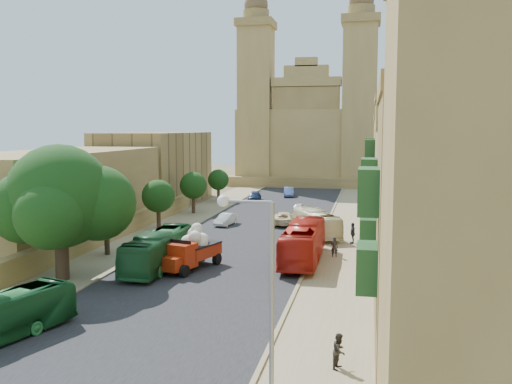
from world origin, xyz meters
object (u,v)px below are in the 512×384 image
at_px(car_blue_b, 289,192).
at_px(pedestrian_c, 353,233).
at_px(streetlamp, 259,278).
at_px(car_white_b, 300,207).
at_px(bus_cream_east, 316,223).
at_px(car_dkblue, 255,196).
at_px(church, 309,134).
at_px(pedestrian_b, 339,351).
at_px(olive_pickup, 304,227).
at_px(bus_red_east, 303,242).
at_px(car_blue_a, 189,240).
at_px(street_tree_c, 193,186).
at_px(car_cream, 284,218).
at_px(car_white_a, 226,219).
at_px(street_tree_d, 218,180).
at_px(street_tree_a, 106,221).
at_px(bus_green_north, 158,250).
at_px(street_tree_b, 158,196).
at_px(ficus_tree, 61,200).
at_px(pedestrian_a, 334,247).
at_px(red_truck, 190,250).

xyz_separation_m(car_blue_b, pedestrian_c, (10.92, -35.06, 0.26)).
distance_m(streetlamp, car_white_b, 52.59).
xyz_separation_m(bus_cream_east, car_dkblue, (-11.50, 25.90, -0.67)).
xyz_separation_m(church, pedestrian_b, (10.43, -85.88, -8.71)).
relative_size(olive_pickup, bus_cream_east, 0.49).
bearing_deg(bus_red_east, church, -84.58).
bearing_deg(bus_cream_east, car_blue_a, 11.19).
relative_size(street_tree_c, car_cream, 1.00).
bearing_deg(church, car_white_a, -94.32).
relative_size(church, street_tree_d, 7.77).
bearing_deg(car_blue_a, bus_cream_east, 34.02).
xyz_separation_m(street_tree_a, car_white_a, (6.19, 16.18, -2.20)).
height_order(church, car_blue_a, church).
xyz_separation_m(car_blue_a, car_white_b, (7.05, 23.92, -0.09)).
bearing_deg(car_white_b, street_tree_d, -22.31).
bearing_deg(pedestrian_b, street_tree_a, 63.97).
bearing_deg(bus_green_north, street_tree_c, 101.79).
bearing_deg(car_cream, car_dkblue, -74.38).
distance_m(street_tree_a, car_white_a, 17.46).
distance_m(street_tree_b, pedestrian_b, 37.45).
xyz_separation_m(ficus_tree, street_tree_d, (-0.58, 43.99, -2.52)).
distance_m(bus_red_east, car_white_a, 18.60).
xyz_separation_m(ficus_tree, car_blue_b, (8.65, 51.83, -4.93)).
relative_size(street_tree_b, pedestrian_a, 3.19).
bearing_deg(street_tree_d, bus_cream_east, -55.44).
bearing_deg(bus_red_east, street_tree_b, -34.56).
bearing_deg(street_tree_a, street_tree_c, 90.00).
bearing_deg(bus_green_north, car_white_b, 77.38).
height_order(bus_cream_east, car_dkblue, bus_cream_east).
relative_size(street_tree_d, pedestrian_a, 2.81).
xyz_separation_m(bus_green_north, bus_cream_east, (10.50, 15.73, -0.16)).
bearing_deg(street_tree_a, bus_green_north, -31.53).
bearing_deg(car_dkblue, bus_green_north, -93.34).
distance_m(ficus_tree, bus_red_east, 18.60).
bearing_deg(olive_pickup, car_dkblue, 111.50).
relative_size(car_cream, car_dkblue, 1.26).
relative_size(street_tree_c, bus_red_east, 0.47).
bearing_deg(pedestrian_b, street_tree_c, 42.56).
xyz_separation_m(bus_green_north, bus_red_east, (10.50, 4.41, 0.13)).
bearing_deg(pedestrian_c, street_tree_c, -131.71).
height_order(church, pedestrian_b, church).
bearing_deg(bus_red_east, car_blue_b, -80.66).
relative_size(car_dkblue, pedestrian_a, 2.48).
bearing_deg(street_tree_c, street_tree_a, -90.00).
bearing_deg(pedestrian_c, bus_cream_east, -136.50).
xyz_separation_m(red_truck, car_white_b, (4.45, 31.53, -0.95)).
relative_size(ficus_tree, street_tree_c, 1.84).
distance_m(street_tree_b, street_tree_d, 24.00).
bearing_deg(car_white_b, ficus_tree, 80.25).
bearing_deg(ficus_tree, car_blue_a, 66.82).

